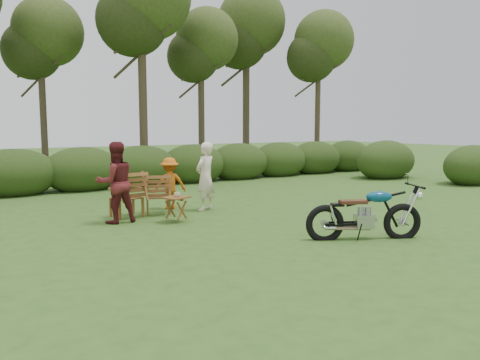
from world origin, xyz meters
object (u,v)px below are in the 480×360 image
side_table (176,209)px  cup (177,195)px  adult_a (206,210)px  child (170,209)px  lawn_chair_right (159,213)px  adult_b (117,223)px  motorcycle (363,239)px  lawn_chair_left (127,217)px

side_table → cup: 0.33m
adult_a → child: adult_a is taller
lawn_chair_right → adult_a: size_ratio=0.56×
side_table → adult_a: (1.21, 0.89, -0.27)m
adult_a → adult_b: size_ratio=0.96×
adult_a → side_table: bearing=11.2°
lawn_chair_right → adult_b: (-1.18, -0.50, 0.00)m
adult_b → child: adult_b is taller
cup → child: (0.55, 1.56, -0.60)m
motorcycle → child: (-1.65, 4.78, 0.00)m
cup → lawn_chair_left: bearing=120.9°
child → adult_a: bearing=145.3°
motorcycle → side_table: (-2.21, 3.25, 0.27)m
motorcycle → child: size_ratio=1.59×
side_table → lawn_chair_left: bearing=121.1°
lawn_chair_right → child: bearing=-118.4°
cup → adult_b: (-1.11, 0.67, -0.60)m
motorcycle → adult_a: size_ratio=1.22×
adult_a → adult_b: 2.32m
motorcycle → lawn_chair_left: motorcycle is taller
lawn_chair_left → lawn_chair_right: bearing=173.2°
child → lawn_chair_left: bearing=27.0°
child → motorcycle: bearing=118.7°
motorcycle → lawn_chair_right: size_ratio=2.18×
lawn_chair_right → child: size_ratio=0.73×
adult_a → child: bearing=-69.4°
motorcycle → adult_b: bearing=158.2°
adult_a → adult_b: (-2.31, -0.25, 0.00)m
lawn_chair_right → side_table: (-0.08, -1.13, 0.27)m
cup → adult_b: size_ratio=0.07×
lawn_chair_right → cup: size_ratio=7.24×
motorcycle → lawn_chair_right: (-2.13, 4.38, 0.00)m
cup → motorcycle: bearing=-55.7°
child → adult_b: bearing=38.0°
lawn_chair_left → cup: 1.49m
lawn_chair_right → adult_b: bearing=44.9°
adult_b → cup: bearing=148.3°
side_table → adult_b: (-1.09, 0.64, -0.27)m
lawn_chair_right → adult_b: 1.28m
cup → child: bearing=70.6°
side_table → adult_a: adult_a is taller
adult_b → lawn_chair_right: bearing=-157.8°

